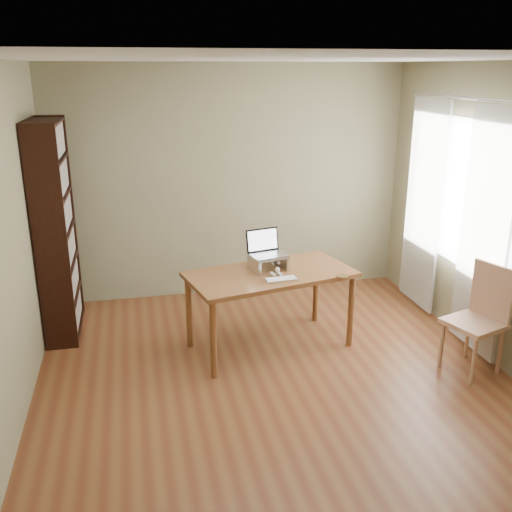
{
  "coord_description": "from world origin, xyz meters",
  "views": [
    {
      "loc": [
        -1.09,
        -4.03,
        2.55
      ],
      "look_at": [
        -0.04,
        0.73,
        0.93
      ],
      "focal_mm": 40.0,
      "sensor_mm": 36.0,
      "label": 1
    }
  ],
  "objects_px": {
    "bookshelf": "(56,230)",
    "laptop": "(267,248)",
    "cat": "(269,262)",
    "desk": "(270,281)",
    "keyboard": "(281,279)",
    "chair": "(483,316)"
  },
  "relations": [
    {
      "from": "bookshelf",
      "to": "keyboard",
      "type": "distance_m",
      "value": 2.24
    },
    {
      "from": "bookshelf",
      "to": "laptop",
      "type": "xyz_separation_m",
      "value": [
        1.93,
        -0.66,
        -0.11
      ]
    },
    {
      "from": "laptop",
      "to": "keyboard",
      "type": "bearing_deg",
      "value": -96.02
    },
    {
      "from": "bookshelf",
      "to": "laptop",
      "type": "relative_size",
      "value": 5.73
    },
    {
      "from": "cat",
      "to": "desk",
      "type": "bearing_deg",
      "value": -104.54
    },
    {
      "from": "desk",
      "to": "cat",
      "type": "distance_m",
      "value": 0.19
    },
    {
      "from": "cat",
      "to": "chair",
      "type": "distance_m",
      "value": 1.93
    },
    {
      "from": "bookshelf",
      "to": "desk",
      "type": "height_order",
      "value": "bookshelf"
    },
    {
      "from": "bookshelf",
      "to": "laptop",
      "type": "height_order",
      "value": "bookshelf"
    },
    {
      "from": "bookshelf",
      "to": "chair",
      "type": "distance_m",
      "value": 4.0
    },
    {
      "from": "keyboard",
      "to": "chair",
      "type": "bearing_deg",
      "value": -25.43
    },
    {
      "from": "laptop",
      "to": "chair",
      "type": "xyz_separation_m",
      "value": [
        1.67,
        -0.97,
        -0.42
      ]
    },
    {
      "from": "desk",
      "to": "keyboard",
      "type": "bearing_deg",
      "value": -91.85
    },
    {
      "from": "laptop",
      "to": "cat",
      "type": "relative_size",
      "value": 0.78
    },
    {
      "from": "laptop",
      "to": "chair",
      "type": "height_order",
      "value": "laptop"
    },
    {
      "from": "bookshelf",
      "to": "desk",
      "type": "relative_size",
      "value": 1.28
    },
    {
      "from": "desk",
      "to": "cat",
      "type": "xyz_separation_m",
      "value": [
        0.01,
        0.11,
        0.15
      ]
    },
    {
      "from": "desk",
      "to": "keyboard",
      "type": "height_order",
      "value": "keyboard"
    },
    {
      "from": "chair",
      "to": "bookshelf",
      "type": "bearing_deg",
      "value": 136.87
    },
    {
      "from": "keyboard",
      "to": "chair",
      "type": "relative_size",
      "value": 0.31
    },
    {
      "from": "desk",
      "to": "chair",
      "type": "height_order",
      "value": "chair"
    },
    {
      "from": "bookshelf",
      "to": "keyboard",
      "type": "xyz_separation_m",
      "value": [
        1.98,
        -1.02,
        -0.29
      ]
    }
  ]
}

